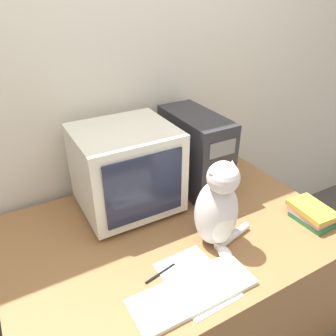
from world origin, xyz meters
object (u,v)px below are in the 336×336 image
Objects in this scene: computer_tower at (195,152)px; book_stack at (313,214)px; crt_monitor at (126,169)px; cat at (218,209)px; keyboard at (193,292)px; pen at (160,273)px.

book_stack is at bearing -58.97° from computer_tower.
computer_tower is at bearing 0.97° from crt_monitor.
crt_monitor is 1.09× the size of cat.
cat is at bearing 37.78° from keyboard.
crt_monitor reaches higher than book_stack.
computer_tower is at bearing 77.45° from cat.
cat is (-0.17, -0.43, -0.03)m from computer_tower.
cat is 1.91× the size of book_stack.
keyboard is 1.15× the size of cat.
pen is at bearing 113.13° from keyboard.
keyboard is 0.72m from book_stack.
pen is at bearing -98.61° from crt_monitor.
cat is at bearing -111.59° from computer_tower.
book_stack is (0.48, -0.10, -0.14)m from cat.
keyboard is at bearing -133.18° from cat.
computer_tower is 3.10× the size of pen.
cat is (0.22, -0.42, -0.03)m from crt_monitor.
computer_tower is 0.95× the size of keyboard.
keyboard is 3.26× the size of pen.
book_stack is at bearing 6.35° from keyboard.
pen is at bearing -163.26° from cat.
book_stack is at bearing -4.31° from pen.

